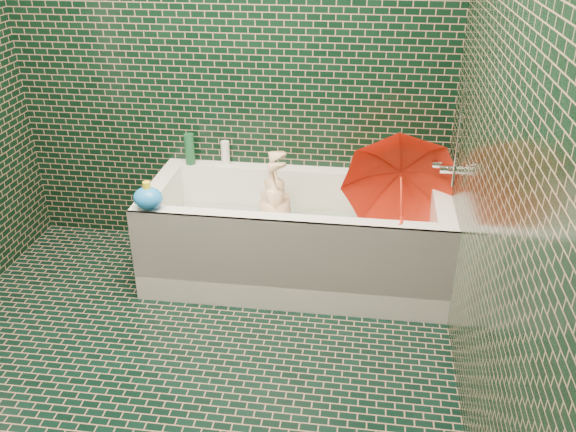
# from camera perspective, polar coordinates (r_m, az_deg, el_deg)

# --- Properties ---
(floor) EXTENTS (2.80, 2.80, 0.00)m
(floor) POSITION_cam_1_polar(r_m,az_deg,el_deg) (2.96, -10.83, -15.46)
(floor) COLOR black
(floor) RESTS_ON ground
(wall_back) EXTENTS (2.80, 0.00, 2.80)m
(wall_back) POSITION_cam_1_polar(r_m,az_deg,el_deg) (3.60, -5.69, 15.45)
(wall_back) COLOR black
(wall_back) RESTS_ON floor
(wall_right) EXTENTS (0.00, 2.80, 2.80)m
(wall_right) POSITION_cam_1_polar(r_m,az_deg,el_deg) (2.21, 20.01, 6.23)
(wall_right) COLOR black
(wall_right) RESTS_ON floor
(bathtub) EXTENTS (1.70, 0.75, 0.55)m
(bathtub) POSITION_cam_1_polar(r_m,az_deg,el_deg) (3.54, 0.78, -2.75)
(bathtub) COLOR white
(bathtub) RESTS_ON floor
(bath_mat) EXTENTS (1.35, 0.47, 0.01)m
(bath_mat) POSITION_cam_1_polar(r_m,az_deg,el_deg) (3.58, 0.81, -3.38)
(bath_mat) COLOR #59D22A
(bath_mat) RESTS_ON bathtub
(water) EXTENTS (1.48, 0.53, 0.00)m
(water) POSITION_cam_1_polar(r_m,az_deg,el_deg) (3.51, 0.82, -1.36)
(water) COLOR silver
(water) RESTS_ON bathtub
(faucet) EXTENTS (0.18, 0.19, 0.55)m
(faucet) POSITION_cam_1_polar(r_m,az_deg,el_deg) (3.31, 15.05, 4.88)
(faucet) COLOR silver
(faucet) RESTS_ON wall_right
(child) EXTENTS (0.91, 0.38, 0.26)m
(child) POSITION_cam_1_polar(r_m,az_deg,el_deg) (3.49, -0.74, -1.32)
(child) COLOR #E5B98F
(child) RESTS_ON bathtub
(umbrella) EXTENTS (0.82, 0.73, 0.86)m
(umbrella) POSITION_cam_1_polar(r_m,az_deg,el_deg) (3.30, 10.55, 1.81)
(umbrella) COLOR red
(umbrella) RESTS_ON bathtub
(soap_bottle_a) EXTENTS (0.12, 0.12, 0.24)m
(soap_bottle_a) POSITION_cam_1_polar(r_m,az_deg,el_deg) (3.67, 13.46, 3.55)
(soap_bottle_a) COLOR white
(soap_bottle_a) RESTS_ON bathtub
(soap_bottle_b) EXTENTS (0.13, 0.13, 0.21)m
(soap_bottle_b) POSITION_cam_1_polar(r_m,az_deg,el_deg) (3.67, 12.47, 3.65)
(soap_bottle_b) COLOR #501E73
(soap_bottle_b) RESTS_ON bathtub
(soap_bottle_c) EXTENTS (0.15, 0.15, 0.18)m
(soap_bottle_c) POSITION_cam_1_polar(r_m,az_deg,el_deg) (3.68, 11.25, 3.85)
(soap_bottle_c) COLOR #154B29
(soap_bottle_c) RESTS_ON bathtub
(bottle_right_tall) EXTENTS (0.07, 0.07, 0.23)m
(bottle_right_tall) POSITION_cam_1_polar(r_m,az_deg,el_deg) (3.65, 10.19, 5.72)
(bottle_right_tall) COLOR #154B29
(bottle_right_tall) RESTS_ON bathtub
(bottle_right_pump) EXTENTS (0.06, 0.06, 0.17)m
(bottle_right_pump) POSITION_cam_1_polar(r_m,az_deg,el_deg) (3.67, 13.95, 4.93)
(bottle_right_pump) COLOR silver
(bottle_right_pump) RESTS_ON bathtub
(bottle_left_tall) EXTENTS (0.07, 0.07, 0.19)m
(bottle_left_tall) POSITION_cam_1_polar(r_m,az_deg,el_deg) (3.77, -9.19, 6.19)
(bottle_left_tall) COLOR #154B29
(bottle_left_tall) RESTS_ON bathtub
(bottle_left_short) EXTENTS (0.07, 0.07, 0.15)m
(bottle_left_short) POSITION_cam_1_polar(r_m,az_deg,el_deg) (3.75, -5.88, 5.91)
(bottle_left_short) COLOR white
(bottle_left_short) RESTS_ON bathtub
(rubber_duck) EXTENTS (0.11, 0.08, 0.09)m
(rubber_duck) POSITION_cam_1_polar(r_m,az_deg,el_deg) (3.64, 8.91, 4.41)
(rubber_duck) COLOR yellow
(rubber_duck) RESTS_ON bathtub
(bath_toy) EXTENTS (0.16, 0.14, 0.15)m
(bath_toy) POSITION_cam_1_polar(r_m,az_deg,el_deg) (3.25, -12.97, 1.67)
(bath_toy) COLOR blue
(bath_toy) RESTS_ON bathtub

